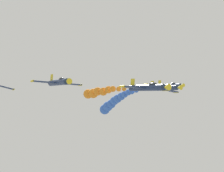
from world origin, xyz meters
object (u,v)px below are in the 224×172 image
airplane_lead (147,88)px  airplane_right_inner (58,82)px  airplane_left_inner (163,88)px  airplane_left_outer (169,86)px

airplane_lead → airplane_right_inner: size_ratio=1.00×
airplane_right_inner → airplane_left_inner: bearing=177.1°
airplane_lead → airplane_left_outer: size_ratio=1.00×
airplane_left_inner → airplane_left_outer: (-12.06, -11.07, 0.93)m
airplane_left_inner → airplane_right_inner: airplane_right_inner is taller
airplane_lead → airplane_right_inner: bearing=-42.7°
airplane_lead → airplane_right_inner: 16.25m
airplane_lead → airplane_right_inner: (11.92, -10.99, 1.05)m
airplane_left_inner → airplane_left_outer: size_ratio=1.00×
airplane_left_outer → airplane_lead: bearing=40.5°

